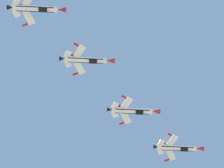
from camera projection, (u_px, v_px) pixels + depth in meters
fighter_jet_lead at (178, 148)px, 169.52m from camera, size 15.92×10.67×4.35m
fighter_jet_left_wing at (133, 111)px, 160.48m from camera, size 15.92×10.66×4.37m
fighter_jet_right_wing at (87, 60)px, 154.60m from camera, size 15.92×10.66×4.36m
fighter_jet_left_outer at (36, 9)px, 145.42m from camera, size 15.92×10.66×4.35m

